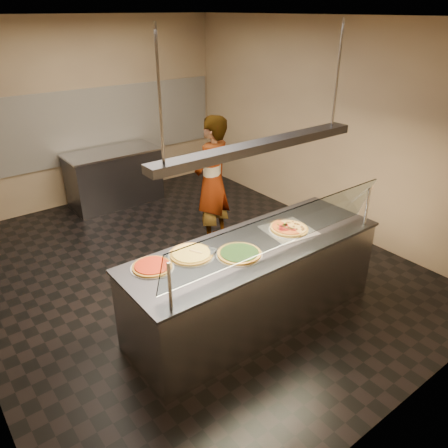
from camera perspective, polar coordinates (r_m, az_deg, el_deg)
ground at (r=5.83m, az=-4.97°, el=-5.72°), size 5.00×6.00×0.02m
ceiling at (r=4.94m, az=-6.47°, el=25.46°), size 5.00×6.00×0.02m
wall_back at (r=7.83m, az=-17.88°, el=13.56°), size 5.00×0.02×3.00m
wall_front at (r=3.27m, az=24.17°, el=-5.14°), size 5.00×0.02×3.00m
wall_right at (r=6.80m, az=12.95°, el=12.33°), size 0.02×6.00×3.00m
tile_band at (r=7.84m, az=-17.60°, el=12.11°), size 4.90×0.02×1.20m
serving_counter at (r=4.68m, az=3.98°, el=-7.60°), size 2.82×0.94×0.93m
sneeze_guard at (r=4.08m, az=7.47°, el=-0.84°), size 2.58×0.18×0.54m
perforated_tray at (r=4.75m, az=8.41°, el=-0.74°), size 0.55×0.55×0.01m
half_pizza_pepperoni at (r=4.67m, az=7.60°, el=-0.76°), size 0.26×0.43×0.05m
half_pizza_sausage at (r=4.80m, az=9.28°, el=-0.19°), size 0.26×0.43×0.04m
pizza_spinach at (r=4.24m, az=1.97°, el=-3.84°), size 0.46×0.46×0.03m
pizza_cheese at (r=4.25m, az=-4.33°, el=-3.89°), size 0.45×0.45×0.03m
pizza_tomato at (r=4.09m, az=-9.38°, el=-5.48°), size 0.40×0.40×0.03m
pizza_spatula at (r=4.25m, az=-2.96°, el=-3.54°), size 0.25×0.21×0.02m
prep_table at (r=7.77m, az=-14.12°, el=5.95°), size 1.55×0.74×0.93m
worker at (r=6.07m, az=-1.57°, el=5.56°), size 0.78×0.65×1.84m
heat_lamp_housing at (r=4.05m, az=4.64°, el=10.10°), size 2.30×0.18×0.08m
lamp_rod_left at (r=3.35m, az=-8.42°, el=16.06°), size 0.02×0.02×1.01m
lamp_rod_right at (r=4.65m, az=14.63°, el=18.40°), size 0.02×0.02×1.01m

